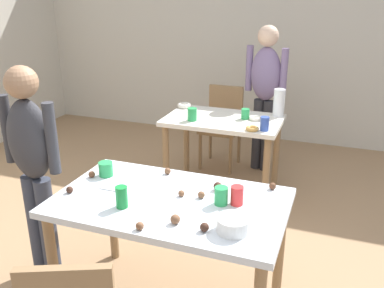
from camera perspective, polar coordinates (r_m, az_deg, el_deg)
ground_plane at (r=2.96m, az=-2.22°, el=-18.86°), size 6.40×6.40×0.00m
wall_back at (r=5.41m, az=10.93°, el=14.11°), size 6.40×0.10×2.60m
dining_table_near at (r=2.44m, az=-2.97°, el=-9.49°), size 1.31×0.78×0.75m
dining_table_far at (r=3.89m, az=4.22°, el=1.80°), size 1.05×0.65×0.75m
chair_far_table at (r=4.61m, az=4.19°, el=3.10°), size 0.41×0.41×0.87m
person_girl_near at (r=2.82m, az=-20.84°, el=-1.91°), size 0.46×0.24×1.45m
person_adult_far at (r=4.41m, az=9.89°, el=7.69°), size 0.45×0.27×1.53m
mixing_bowl at (r=2.10m, az=5.60°, el=-10.81°), size 0.17×0.17×0.07m
soda_can at (r=2.32m, az=-9.52°, el=-7.11°), size 0.07×0.07×0.12m
fork_near at (r=2.53m, az=-10.76°, el=-6.18°), size 0.17×0.02×0.01m
cup_near_0 at (r=2.33m, az=6.12°, el=-6.96°), size 0.07×0.07×0.11m
cup_near_1 at (r=2.33m, az=3.97°, el=-7.03°), size 0.07×0.07×0.10m
cup_near_2 at (r=2.71m, az=-11.62°, el=-3.35°), size 0.09×0.09×0.09m
cake_ball_0 at (r=2.54m, az=10.87°, el=-5.63°), size 0.04×0.04×0.04m
cake_ball_1 at (r=2.70m, az=-3.33°, el=-3.68°), size 0.04×0.04×0.04m
cake_ball_2 at (r=2.12m, az=-7.11°, el=-10.98°), size 0.04×0.04×0.04m
cake_ball_3 at (r=2.41m, az=3.98°, el=-6.86°), size 0.04×0.04×0.04m
cake_ball_4 at (r=2.72m, az=-13.45°, el=-4.02°), size 0.04×0.04×0.04m
cake_ball_5 at (r=2.16m, az=-2.29°, el=-10.16°), size 0.05×0.05×0.05m
cake_ball_6 at (r=2.49m, az=3.51°, el=-5.76°), size 0.05×0.05×0.05m
cake_ball_7 at (r=2.55m, az=-16.27°, el=-5.98°), size 0.04×0.04×0.04m
cake_ball_8 at (r=2.10m, az=1.70°, el=-11.22°), size 0.05×0.05×0.05m
cake_ball_9 at (r=2.42m, az=-1.46°, el=-6.72°), size 0.04×0.04×0.04m
cake_ball_10 at (r=2.40m, az=1.26°, el=-6.90°), size 0.04×0.04×0.04m
pitcher_far at (r=3.96m, az=11.72°, el=5.52°), size 0.10×0.10×0.25m
cup_far_0 at (r=3.76m, az=0.02°, el=4.04°), size 0.08×0.08×0.11m
cup_far_1 at (r=3.54m, az=9.82°, el=2.72°), size 0.07×0.07×0.12m
cup_far_2 at (r=3.84m, az=7.24°, el=4.08°), size 0.07×0.07×0.09m
donut_far_0 at (r=4.19m, az=-1.02°, el=5.27°), size 0.14×0.14×0.04m
donut_far_1 at (r=3.54m, az=8.17°, el=2.09°), size 0.11×0.11×0.03m
donut_far_2 at (r=3.83m, az=8.54°, el=3.48°), size 0.11×0.11×0.03m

